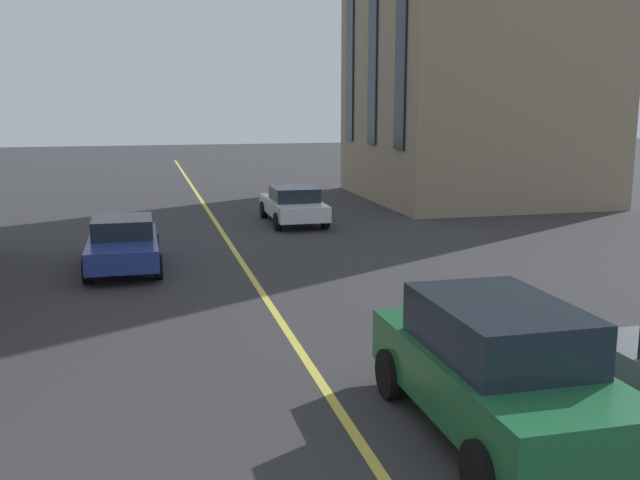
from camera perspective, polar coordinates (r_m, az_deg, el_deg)
name	(u,v)px	position (r m, az deg, el deg)	size (l,w,h in m)	color
lane_centre_line	(262,292)	(17.34, -4.59, -4.13)	(80.00, 0.16, 0.01)	#D8C64C
car_white_oncoming	(293,204)	(26.95, -2.11, 2.81)	(4.40, 1.95, 1.37)	silver
car_green_far	(496,367)	(10.17, 13.69, -9.70)	(4.70, 2.14, 1.88)	#1E6038
car_blue_trailing	(123,243)	(20.35, -15.22, -0.21)	(4.40, 1.95, 1.37)	navy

